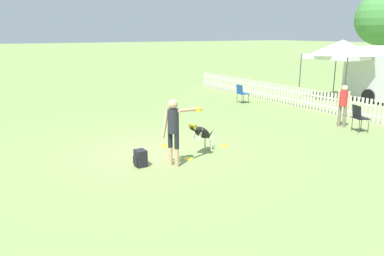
{
  "coord_description": "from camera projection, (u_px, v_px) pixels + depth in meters",
  "views": [
    {
      "loc": [
        9.08,
        -4.22,
        3.26
      ],
      "look_at": [
        0.88,
        0.76,
        0.81
      ],
      "focal_mm": 35.0,
      "sensor_mm": 36.0,
      "label": 1
    }
  ],
  "objects": [
    {
      "name": "ground_plane",
      "position": [
        152.0,
        153.0,
        10.45
      ],
      "size": [
        240.0,
        240.0,
        0.0
      ],
      "primitive_type": "plane",
      "color": "olive"
    },
    {
      "name": "handler_person",
      "position": [
        175.0,
        124.0,
        9.2
      ],
      "size": [
        0.41,
        1.11,
        1.7
      ],
      "rotation": [
        0.0,
        0.0,
        0.43
      ],
      "color": "tan",
      "rests_on": "ground_plane"
    },
    {
      "name": "leaping_dog",
      "position": [
        202.0,
        133.0,
        10.34
      ],
      "size": [
        0.64,
        1.16,
        0.94
      ],
      "rotation": [
        0.0,
        0.0,
        -2.71
      ],
      "color": "black",
      "rests_on": "ground_plane"
    },
    {
      "name": "frisbee_near_handler",
      "position": [
        189.0,
        159.0,
        9.93
      ],
      "size": [
        0.23,
        0.23,
        0.02
      ],
      "color": "yellow",
      "rests_on": "ground_plane"
    },
    {
      "name": "frisbee_near_dog",
      "position": [
        164.0,
        145.0,
        11.1
      ],
      "size": [
        0.23,
        0.23,
        0.02
      ],
      "color": "yellow",
      "rests_on": "ground_plane"
    },
    {
      "name": "frisbee_midfield",
      "position": [
        225.0,
        146.0,
        11.07
      ],
      "size": [
        0.23,
        0.23,
        0.02
      ],
      "color": "yellow",
      "rests_on": "ground_plane"
    },
    {
      "name": "backpack_on_grass",
      "position": [
        140.0,
        158.0,
        9.36
      ],
      "size": [
        0.31,
        0.29,
        0.42
      ],
      "color": "black",
      "rests_on": "ground_plane"
    },
    {
      "name": "picket_fence",
      "position": [
        350.0,
        107.0,
        14.64
      ],
      "size": [
        21.0,
        0.04,
        0.89
      ],
      "color": "silver",
      "rests_on": "ground_plane"
    },
    {
      "name": "folding_chair_blue_left",
      "position": [
        359.0,
        116.0,
        12.53
      ],
      "size": [
        0.54,
        0.56,
        0.92
      ],
      "rotation": [
        0.0,
        0.0,
        2.83
      ],
      "color": "#333338",
      "rests_on": "ground_plane"
    },
    {
      "name": "folding_chair_center",
      "position": [
        241.0,
        92.0,
        17.7
      ],
      "size": [
        0.47,
        0.49,
        0.89
      ],
      "rotation": [
        0.0,
        0.0,
        3.1
      ],
      "color": "#333338",
      "rests_on": "ground_plane"
    },
    {
      "name": "canopy_tent_main",
      "position": [
        342.0,
        49.0,
        18.05
      ],
      "size": [
        2.7,
        2.7,
        2.93
      ],
      "color": "#333338",
      "rests_on": "ground_plane"
    },
    {
      "name": "spectator_standing",
      "position": [
        343.0,
        102.0,
        13.14
      ],
      "size": [
        0.4,
        0.27,
        1.49
      ],
      "rotation": [
        0.0,
        0.0,
        3.48
      ],
      "color": "#7A705B",
      "rests_on": "ground_plane"
    },
    {
      "name": "tree_left_grove",
      "position": [
        382.0,
        19.0,
        30.06
      ],
      "size": [
        4.25,
        4.25,
        6.49
      ],
      "color": "brown",
      "rests_on": "ground_plane"
    }
  ]
}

